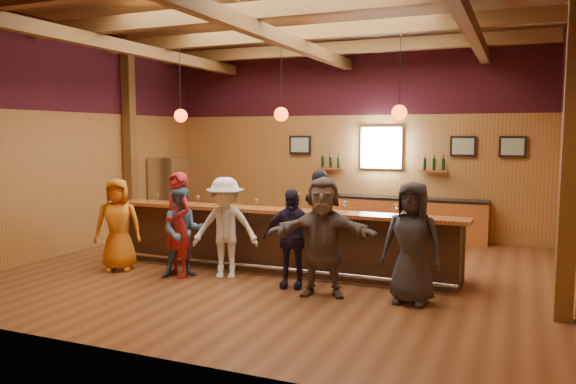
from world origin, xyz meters
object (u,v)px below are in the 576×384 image
(back_bar_cabinet, at_px, (395,218))
(customer_dark, at_px, (412,243))
(bartender, at_px, (319,213))
(ice_bucket, at_px, (294,201))
(customer_white, at_px, (225,228))
(customer_brown, at_px, (323,237))
(customer_navy, at_px, (291,238))
(customer_orange, at_px, (118,225))
(bottle_a, at_px, (323,203))
(stainless_fridge, at_px, (169,194))
(customer_denim, at_px, (183,232))
(bar_counter, at_px, (286,240))
(customer_redvest, at_px, (178,224))

(back_bar_cabinet, relative_size, customer_dark, 2.32)
(bartender, xyz_separation_m, ice_bucket, (0.04, -1.38, 0.39))
(customer_white, xyz_separation_m, customer_brown, (1.82, -0.36, 0.04))
(back_bar_cabinet, height_order, customer_navy, customer_navy)
(customer_orange, height_order, bottle_a, customer_orange)
(stainless_fridge, height_order, customer_orange, stainless_fridge)
(stainless_fridge, height_order, bartender, stainless_fridge)
(back_bar_cabinet, relative_size, customer_denim, 2.67)
(back_bar_cabinet, bearing_deg, customer_denim, -118.62)
(ice_bucket, bearing_deg, customer_dark, -23.53)
(stainless_fridge, height_order, customer_denim, stainless_fridge)
(stainless_fridge, height_order, customer_navy, stainless_fridge)
(back_bar_cabinet, relative_size, ice_bucket, 15.22)
(customer_orange, xyz_separation_m, bottle_a, (3.44, 0.94, 0.44))
(back_bar_cabinet, bearing_deg, bartender, -111.81)
(bar_counter, bearing_deg, customer_brown, -48.51)
(customer_redvest, height_order, customer_brown, customer_brown)
(customer_orange, xyz_separation_m, ice_bucket, (2.91, 0.97, 0.44))
(customer_white, height_order, bartender, bartender)
(stainless_fridge, height_order, customer_dark, stainless_fridge)
(customer_denim, xyz_separation_m, customer_navy, (1.90, 0.08, 0.02))
(back_bar_cabinet, height_order, customer_denim, customer_denim)
(customer_redvest, height_order, customer_navy, customer_redvest)
(bar_counter, relative_size, customer_orange, 3.92)
(stainless_fridge, xyz_separation_m, customer_brown, (5.25, -3.73, -0.02))
(bar_counter, xyz_separation_m, stainless_fridge, (-4.12, 2.45, 0.38))
(back_bar_cabinet, distance_m, stainless_fridge, 5.43)
(customer_redvest, relative_size, bartender, 1.02)
(back_bar_cabinet, xyz_separation_m, bottle_a, (-0.41, -3.82, 0.77))
(customer_brown, relative_size, bartender, 1.03)
(stainless_fridge, relative_size, customer_white, 1.08)
(customer_brown, bearing_deg, customer_navy, 145.31)
(bottle_a, bearing_deg, customer_navy, -107.72)
(customer_white, bearing_deg, bar_counter, 33.20)
(back_bar_cabinet, distance_m, customer_white, 4.87)
(bar_counter, relative_size, bartender, 3.69)
(customer_brown, bearing_deg, bottle_a, 96.34)
(back_bar_cabinet, bearing_deg, stainless_fridge, -168.07)
(customer_navy, bearing_deg, customer_dark, -13.70)
(customer_denim, xyz_separation_m, bottle_a, (2.15, 0.86, 0.50))
(ice_bucket, bearing_deg, customer_navy, -71.46)
(ice_bucket, bearing_deg, bar_counter, 138.84)
(customer_orange, xyz_separation_m, customer_navy, (3.19, 0.15, -0.03))
(customer_denim, bearing_deg, customer_white, -18.57)
(stainless_fridge, xyz_separation_m, bartender, (4.33, -1.29, -0.05))
(customer_denim, xyz_separation_m, customer_brown, (2.51, -0.16, 0.13))
(bar_counter, xyz_separation_m, back_bar_cabinet, (1.18, 3.57, -0.05))
(customer_navy, bearing_deg, customer_orange, 172.82)
(stainless_fridge, distance_m, customer_orange, 3.92)
(customer_orange, distance_m, customer_denim, 1.29)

